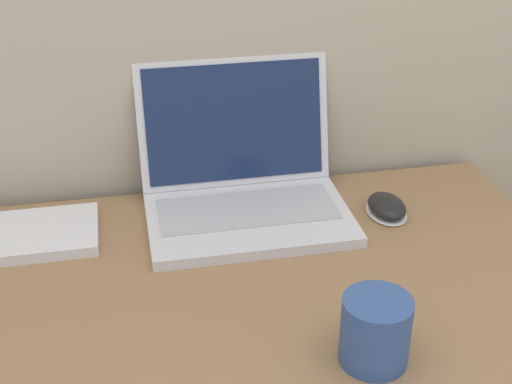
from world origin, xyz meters
The scene contains 3 objects.
laptop centered at (0.00, 0.53, 0.83)m, with size 0.37×0.31×0.26m.
drink_cup centered at (0.10, 0.08, 0.82)m, with size 0.10×0.10×0.10m.
computer_mouse centered at (0.26, 0.46, 0.78)m, with size 0.07×0.10×0.03m.
Camera 1 is at (-0.21, -0.63, 1.44)m, focal length 50.00 mm.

